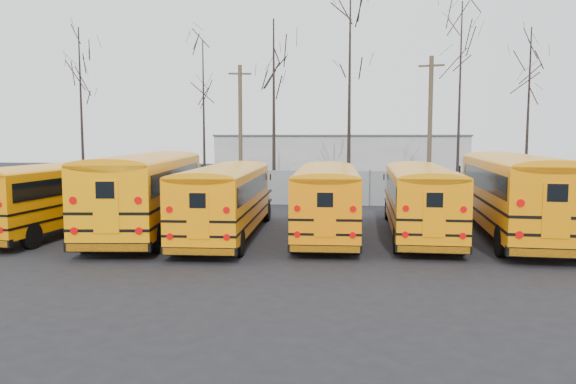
# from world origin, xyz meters

# --- Properties ---
(ground) EXTENTS (120.00, 120.00, 0.00)m
(ground) POSITION_xyz_m (0.00, 0.00, 0.00)
(ground) COLOR black
(ground) RESTS_ON ground
(fence) EXTENTS (40.00, 0.04, 2.00)m
(fence) POSITION_xyz_m (0.00, 12.00, 1.00)
(fence) COLOR gray
(fence) RESTS_ON ground
(distant_building) EXTENTS (22.00, 8.00, 4.00)m
(distant_building) POSITION_xyz_m (2.00, 32.00, 2.00)
(distant_building) COLOR beige
(distant_building) RESTS_ON ground
(bus_a) EXTENTS (3.31, 10.63, 2.93)m
(bus_a) POSITION_xyz_m (-9.16, 1.50, 1.72)
(bus_a) COLOR black
(bus_a) RESTS_ON ground
(bus_b) EXTENTS (3.96, 12.13, 3.34)m
(bus_b) POSITION_xyz_m (-5.34, 1.57, 1.95)
(bus_b) COLOR black
(bus_b) RESTS_ON ground
(bus_c) EXTENTS (2.70, 10.48, 2.91)m
(bus_c) POSITION_xyz_m (-1.97, 0.92, 1.71)
(bus_c) COLOR black
(bus_c) RESTS_ON ground
(bus_d) EXTENTS (2.63, 10.33, 2.87)m
(bus_d) POSITION_xyz_m (1.93, 1.71, 1.68)
(bus_d) COLOR black
(bus_d) RESTS_ON ground
(bus_e) EXTENTS (2.64, 10.37, 2.89)m
(bus_e) POSITION_xyz_m (5.60, 2.00, 1.69)
(bus_e) COLOR black
(bus_e) RESTS_ON ground
(bus_f) EXTENTS (3.42, 12.06, 3.34)m
(bus_f) POSITION_xyz_m (9.26, 2.20, 1.96)
(bus_f) COLOR black
(bus_f) RESTS_ON ground
(utility_pole_left) EXTENTS (1.56, 0.49, 8.87)m
(utility_pole_left) POSITION_xyz_m (-4.75, 18.26, 4.56)
(utility_pole_left) COLOR #4D3E2B
(utility_pole_left) RESTS_ON ground
(utility_pole_right) EXTENTS (1.55, 0.60, 8.94)m
(utility_pole_right) POSITION_xyz_m (7.82, 15.67, 4.59)
(utility_pole_right) COLOR #4B3D2A
(utility_pole_right) RESTS_ON ground
(tree_0) EXTENTS (0.26, 0.26, 11.12)m
(tree_0) POSITION_xyz_m (-14.95, 15.49, 5.56)
(tree_0) COLOR black
(tree_0) RESTS_ON ground
(tree_1) EXTENTS (0.26, 0.26, 10.07)m
(tree_1) POSITION_xyz_m (-6.57, 15.29, 5.03)
(tree_1) COLOR black
(tree_1) RESTS_ON ground
(tree_2) EXTENTS (0.26, 0.26, 11.47)m
(tree_2) POSITION_xyz_m (-2.09, 15.94, 5.74)
(tree_2) COLOR black
(tree_2) RESTS_ON ground
(tree_3) EXTENTS (0.26, 0.26, 12.64)m
(tree_3) POSITION_xyz_m (2.78, 15.11, 6.32)
(tree_3) COLOR black
(tree_3) RESTS_ON ground
(tree_4) EXTENTS (0.26, 0.26, 11.99)m
(tree_4) POSITION_xyz_m (9.40, 14.72, 6.00)
(tree_4) COLOR black
(tree_4) RESTS_ON ground
(tree_5) EXTENTS (0.26, 0.26, 10.67)m
(tree_5) POSITION_xyz_m (13.85, 16.16, 5.33)
(tree_5) COLOR black
(tree_5) RESTS_ON ground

